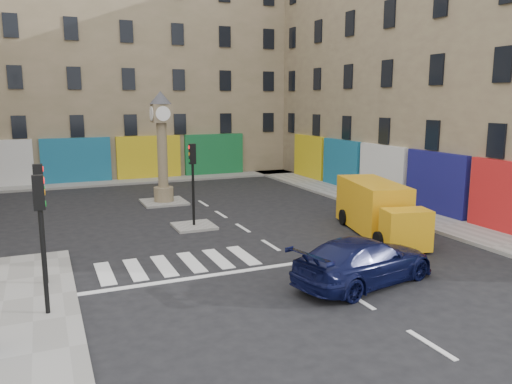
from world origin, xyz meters
TOP-DOWN VIEW (x-y plane):
  - ground at (0.00, 0.00)m, footprint 120.00×120.00m
  - sidewalk_right at (8.70, 10.00)m, footprint 2.60×30.00m
  - sidewalk_far at (-4.00, 22.20)m, footprint 32.00×2.40m
  - island_near at (-2.00, 8.00)m, footprint 1.80×1.80m
  - island_far at (-2.00, 14.00)m, footprint 2.40×2.40m
  - building_right at (15.00, 10.00)m, footprint 10.00×30.00m
  - building_far at (-4.00, 28.00)m, footprint 32.00×10.00m
  - traffic_light_left_near at (-8.30, 0.20)m, footprint 0.28×0.22m
  - traffic_light_left_far at (-8.30, 2.60)m, footprint 0.28×0.22m
  - traffic_light_island at (-2.00, 8.00)m, footprint 0.28×0.22m
  - clock_pillar at (-2.00, 14.00)m, footprint 1.20×1.20m
  - navy_sedan at (0.94, -0.96)m, footprint 5.44×3.19m
  - yellow_van at (5.01, 3.81)m, footprint 3.20×6.30m

SIDE VIEW (x-z plane):
  - ground at x=0.00m, z-range 0.00..0.00m
  - island_near at x=-2.00m, z-range 0.00..0.12m
  - island_far at x=-2.00m, z-range 0.00..0.12m
  - sidewalk_right at x=8.70m, z-range 0.00..0.15m
  - sidewalk_far at x=-4.00m, z-range 0.00..0.15m
  - navy_sedan at x=0.94m, z-range 0.00..1.48m
  - yellow_van at x=5.01m, z-range -0.01..2.19m
  - traffic_light_island at x=-2.00m, z-range 0.74..4.44m
  - traffic_light_left_near at x=-8.30m, z-range 0.77..4.47m
  - traffic_light_left_far at x=-8.30m, z-range 0.77..4.47m
  - clock_pillar at x=-2.00m, z-range 0.50..6.60m
  - building_right at x=15.00m, z-range 0.00..16.00m
  - building_far at x=-4.00m, z-range 0.00..17.00m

